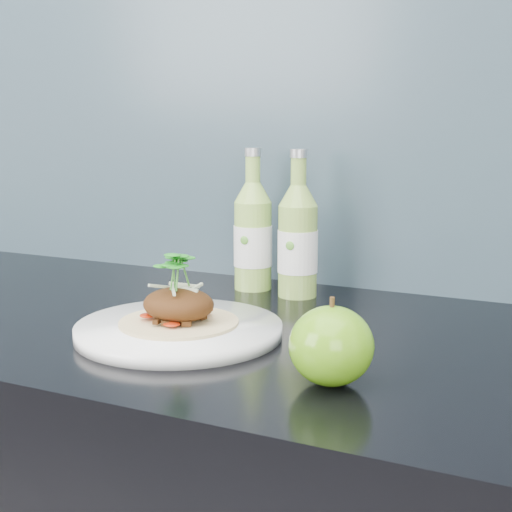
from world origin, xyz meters
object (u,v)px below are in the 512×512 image
(dinner_plate, at_px, (179,330))
(green_apple, at_px, (331,346))
(cider_bottle_left, at_px, (253,236))
(cider_bottle_right, at_px, (298,241))

(dinner_plate, height_order, green_apple, green_apple)
(cider_bottle_left, height_order, cider_bottle_right, same)
(dinner_plate, xyz_separation_m, cider_bottle_left, (-0.03, 0.28, 0.08))
(green_apple, height_order, cider_bottle_left, cider_bottle_left)
(dinner_plate, relative_size, green_apple, 2.91)
(green_apple, distance_m, cider_bottle_right, 0.39)
(cider_bottle_right, bearing_deg, cider_bottle_left, 148.32)
(green_apple, bearing_deg, dinner_plate, 161.36)
(dinner_plate, relative_size, cider_bottle_left, 1.31)
(cider_bottle_left, distance_m, cider_bottle_right, 0.09)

